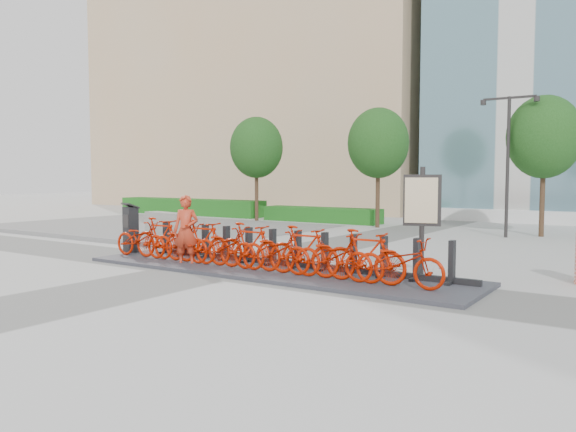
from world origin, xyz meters
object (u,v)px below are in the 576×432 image
Objects in this scene: kiosk at (131,229)px; map_sign at (422,205)px; bike_0 at (141,239)px; worker_red at (186,231)px; jersey_barrier at (166,223)px.

map_sign reaches higher than kiosk.
map_sign is (7.98, 1.01, 0.83)m from kiosk.
bike_0 is 0.99m from kiosk.
kiosk is 0.58× the size of map_sign.
worker_red is at bearing -1.74° from kiosk.
map_sign is (11.72, -3.85, 1.17)m from jersey_barrier.
kiosk is at bearing 64.96° from bike_0.
bike_0 is 1.79m from worker_red.
jersey_barrier is at bearing 118.50° from worker_red.
bike_0 is at bearing -39.37° from jersey_barrier.
worker_red is at bearing -94.41° from bike_0.
bike_0 is 0.87× the size of jersey_barrier.
map_sign is at bearing -78.65° from bike_0.
map_sign reaches higher than bike_0.
jersey_barrier is (-6.38, 5.41, -0.46)m from worker_red.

